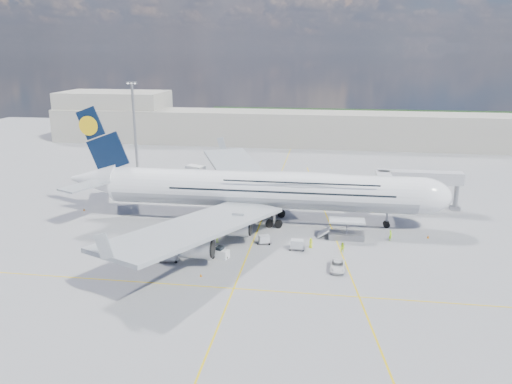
# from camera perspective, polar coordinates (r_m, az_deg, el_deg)

# --- Properties ---
(ground) EXTENTS (300.00, 300.00, 0.00)m
(ground) POSITION_cam_1_polar(r_m,az_deg,el_deg) (93.03, -0.25, -5.40)
(ground) COLOR gray
(ground) RESTS_ON ground
(taxi_line_main) EXTENTS (0.25, 220.00, 0.01)m
(taxi_line_main) POSITION_cam_1_polar(r_m,az_deg,el_deg) (93.03, -0.25, -5.40)
(taxi_line_main) COLOR #DAB70B
(taxi_line_main) RESTS_ON ground
(taxi_line_cross) EXTENTS (120.00, 0.25, 0.01)m
(taxi_line_cross) POSITION_cam_1_polar(r_m,az_deg,el_deg) (75.04, -2.56, -10.95)
(taxi_line_cross) COLOR #DAB70B
(taxi_line_cross) RESTS_ON ground
(taxi_line_diag) EXTENTS (14.16, 99.06, 0.01)m
(taxi_line_diag) POSITION_cam_1_polar(r_m,az_deg,el_deg) (101.49, 8.46, -3.71)
(taxi_line_diag) COLOR #DAB70B
(taxi_line_diag) RESTS_ON ground
(airliner) EXTENTS (77.26, 79.15, 23.71)m
(airliner) POSITION_cam_1_polar(r_m,az_deg,el_deg) (100.19, 0.75, 0.33)
(airliner) COLOR white
(airliner) RESTS_ON ground
(jet_bridge) EXTENTS (18.80, 12.10, 8.50)m
(jet_bridge) POSITION_cam_1_polar(r_m,az_deg,el_deg) (111.23, 16.79, 1.22)
(jet_bridge) COLOR #B7B7BC
(jet_bridge) RESTS_ON ground
(cargo_loader) EXTENTS (8.53, 3.20, 3.67)m
(cargo_loader) POSITION_cam_1_polar(r_m,az_deg,el_deg) (94.46, 10.19, -4.52)
(cargo_loader) COLOR silver
(cargo_loader) RESTS_ON ground
(light_mast) EXTENTS (3.00, 0.70, 25.50)m
(light_mast) POSITION_cam_1_polar(r_m,az_deg,el_deg) (142.43, -13.70, 7.22)
(light_mast) COLOR gray
(light_mast) RESTS_ON ground
(terminal) EXTENTS (180.00, 16.00, 12.00)m
(terminal) POSITION_cam_1_polar(r_m,az_deg,el_deg) (183.20, 4.22, 7.25)
(terminal) COLOR #B2AD9E
(terminal) RESTS_ON ground
(hangar) EXTENTS (40.00, 22.00, 18.00)m
(hangar) POSITION_cam_1_polar(r_m,az_deg,el_deg) (204.80, -15.81, 8.48)
(hangar) COLOR #B2AD9E
(hangar) RESTS_ON ground
(tree_line) EXTENTS (160.00, 6.00, 8.00)m
(tree_line) POSITION_cam_1_polar(r_m,az_deg,el_deg) (229.18, 15.19, 8.02)
(tree_line) COLOR #193814
(tree_line) RESTS_ON ground
(dolly_row_a) EXTENTS (2.66, 1.50, 1.64)m
(dolly_row_a) POSITION_cam_1_polar(r_m,az_deg,el_deg) (89.33, -11.70, -6.08)
(dolly_row_a) COLOR gray
(dolly_row_a) RESTS_ON ground
(dolly_row_b) EXTENTS (3.54, 2.13, 2.14)m
(dolly_row_b) POSITION_cam_1_polar(r_m,az_deg,el_deg) (84.66, -9.92, -7.06)
(dolly_row_b) COLOR gray
(dolly_row_b) RESTS_ON ground
(dolly_row_c) EXTENTS (2.90, 1.65, 1.79)m
(dolly_row_c) POSITION_cam_1_polar(r_m,az_deg,el_deg) (89.13, -10.22, -6.00)
(dolly_row_c) COLOR gray
(dolly_row_c) RESTS_ON ground
(dolly_back) EXTENTS (2.80, 1.51, 1.77)m
(dolly_back) POSITION_cam_1_polar(r_m,az_deg,el_deg) (94.50, -11.24, -4.76)
(dolly_back) COLOR gray
(dolly_back) RESTS_ON ground
(dolly_nose_far) EXTENTS (2.94, 1.62, 1.83)m
(dolly_nose_far) POSITION_cam_1_polar(r_m,az_deg,el_deg) (88.26, 4.70, -6.00)
(dolly_nose_far) COLOR gray
(dolly_nose_far) RESTS_ON ground
(dolly_nose_near) EXTENTS (2.87, 2.18, 1.62)m
(dolly_nose_near) POSITION_cam_1_polar(r_m,az_deg,el_deg) (90.54, 0.94, -5.44)
(dolly_nose_near) COLOR gray
(dolly_nose_near) RESTS_ON ground
(baggage_tug) EXTENTS (3.44, 2.42, 1.96)m
(baggage_tug) POSITION_cam_1_polar(r_m,az_deg,el_deg) (85.02, -4.16, -6.96)
(baggage_tug) COLOR silver
(baggage_tug) RESTS_ON ground
(catering_truck_inner) EXTENTS (6.07, 2.53, 3.58)m
(catering_truck_inner) POSITION_cam_1_polar(r_m,az_deg,el_deg) (122.38, -5.01, 0.69)
(catering_truck_inner) COLOR gray
(catering_truck_inner) RESTS_ON ground
(catering_truck_outer) EXTENTS (7.54, 5.15, 4.16)m
(catering_truck_outer) POSITION_cam_1_polar(r_m,az_deg,el_deg) (133.65, -6.63, 2.07)
(catering_truck_outer) COLOR gray
(catering_truck_outer) RESTS_ON ground
(service_van) EXTENTS (2.46, 5.07, 1.39)m
(service_van) POSITION_cam_1_polar(r_m,az_deg,el_deg) (81.46, 9.27, -8.34)
(service_van) COLOR silver
(service_van) RESTS_ON ground
(crew_nose) EXTENTS (0.81, 0.86, 1.97)m
(crew_nose) POSITION_cam_1_polar(r_m,az_deg,el_deg) (95.38, 15.12, -4.80)
(crew_nose) COLOR #9BEA18
(crew_nose) RESTS_ON ground
(crew_loader) EXTENTS (1.16, 1.10, 1.89)m
(crew_loader) POSITION_cam_1_polar(r_m,az_deg,el_deg) (87.96, 9.86, -6.30)
(crew_loader) COLOR #C2F119
(crew_loader) RESTS_ON ground
(crew_wing) EXTENTS (0.72, 1.22, 1.95)m
(crew_wing) POSITION_cam_1_polar(r_m,az_deg,el_deg) (89.35, -5.58, -5.74)
(crew_wing) COLOR #ABF619
(crew_wing) RESTS_ON ground
(crew_van) EXTENTS (1.07, 1.01, 1.84)m
(crew_van) POSITION_cam_1_polar(r_m,az_deg,el_deg) (89.27, 6.28, -5.82)
(crew_van) COLOR #E2FB1A
(crew_van) RESTS_ON ground
(crew_tug) EXTENTS (1.45, 1.17, 1.95)m
(crew_tug) POSITION_cam_1_polar(r_m,az_deg,el_deg) (91.38, -4.45, -5.20)
(crew_tug) COLOR #BEFF1A
(crew_tug) RESTS_ON ground
(cone_nose) EXTENTS (0.46, 0.46, 0.59)m
(cone_nose) POSITION_cam_1_polar(r_m,az_deg,el_deg) (98.73, 19.07, -4.86)
(cone_nose) COLOR orange
(cone_nose) RESTS_ON ground
(cone_wing_left_inner) EXTENTS (0.49, 0.49, 0.63)m
(cone_wing_left_inner) POSITION_cam_1_polar(r_m,az_deg,el_deg) (113.70, -1.94, -1.20)
(cone_wing_left_inner) COLOR orange
(cone_wing_left_inner) RESTS_ON ground
(cone_wing_left_outer) EXTENTS (0.48, 0.48, 0.62)m
(cone_wing_left_outer) POSITION_cam_1_polar(r_m,az_deg,el_deg) (121.20, -0.59, -0.09)
(cone_wing_left_outer) COLOR orange
(cone_wing_left_outer) RESTS_ON ground
(cone_wing_right_inner) EXTENTS (0.46, 0.46, 0.59)m
(cone_wing_right_inner) POSITION_cam_1_polar(r_m,az_deg,el_deg) (88.28, -8.18, -6.60)
(cone_wing_right_inner) COLOR orange
(cone_wing_right_inner) RESTS_ON ground
(cone_wing_right_outer) EXTENTS (0.38, 0.38, 0.48)m
(cone_wing_right_outer) POSITION_cam_1_polar(r_m,az_deg,el_deg) (78.92, -6.33, -9.43)
(cone_wing_right_outer) COLOR orange
(cone_wing_right_outer) RESTS_ON ground
(cone_tail) EXTENTS (0.45, 0.45, 0.57)m
(cone_tail) POSITION_cam_1_polar(r_m,az_deg,el_deg) (115.11, -19.06, -1.90)
(cone_tail) COLOR orange
(cone_tail) RESTS_ON ground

